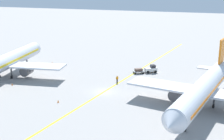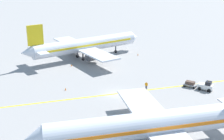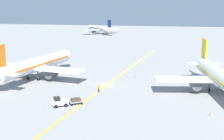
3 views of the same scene
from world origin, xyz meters
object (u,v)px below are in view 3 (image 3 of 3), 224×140
baggage_tug_white (59,102)px  traffic_cone_far_edge (135,77)px  airplane_at_gate (36,65)px  baggage_cart_trailing (76,101)px  airplane_distant_taxiing (100,29)px  traffic_cone_mid_apron (210,114)px  traffic_cone_by_wingtip (193,85)px  airplane_adjacent_stand (220,77)px  ground_crew_worker (99,88)px

baggage_tug_white → traffic_cone_far_edge: baggage_tug_white is taller
airplane_at_gate → baggage_cart_trailing: bearing=-47.4°
airplane_at_gate → airplane_distant_taxiing: size_ratio=1.37×
traffic_cone_mid_apron → traffic_cone_by_wingtip: size_ratio=1.00×
airplane_distant_taxiing → traffic_cone_by_wingtip: bearing=-66.5°
traffic_cone_mid_apron → traffic_cone_by_wingtip: bearing=95.6°
traffic_cone_mid_apron → traffic_cone_far_edge: (-16.64, 25.57, 0.00)m
airplane_distant_taxiing → traffic_cone_far_edge: bearing=-71.8°
baggage_cart_trailing → traffic_cone_by_wingtip: bearing=39.0°
airplane_at_gate → traffic_cone_by_wingtip: 40.34m
traffic_cone_mid_apron → airplane_adjacent_stand: bearing=77.5°
baggage_tug_white → traffic_cone_far_edge: (11.36, 26.34, -0.63)m
airplane_adjacent_stand → airplane_distant_taxiing: size_ratio=1.37×
ground_crew_worker → traffic_cone_by_wingtip: 23.12m
airplane_at_gate → traffic_cone_mid_apron: 46.53m
airplane_distant_taxiing → traffic_cone_mid_apron: 150.85m
airplane_at_gate → traffic_cone_by_wingtip: airplane_at_gate is taller
airplane_adjacent_stand → traffic_cone_by_wingtip: airplane_adjacent_stand is taller
airplane_distant_taxiing → baggage_tug_white: size_ratio=7.78×
airplane_distant_taxiing → baggage_tug_white: bearing=-79.4°
traffic_cone_mid_apron → airplane_distant_taxiing: bearing=111.1°
traffic_cone_far_edge → baggage_tug_white: bearing=-113.3°
traffic_cone_far_edge → traffic_cone_by_wingtip: bearing=-20.7°
airplane_at_gate → ground_crew_worker: size_ratio=21.10×
airplane_adjacent_stand → airplane_distant_taxiing: (-57.63, 126.11, -0.37)m
baggage_cart_trailing → traffic_cone_mid_apron: baggage_cart_trailing is taller
airplane_adjacent_stand → traffic_cone_mid_apron: airplane_adjacent_stand is taller
baggage_tug_white → ground_crew_worker: bearing=65.2°
airplane_distant_taxiing → traffic_cone_far_edge: 121.17m
airplane_at_gate → baggage_cart_trailing: airplane_at_gate is taller
airplane_adjacent_stand → traffic_cone_far_edge: bearing=151.0°
airplane_at_gate → airplane_adjacent_stand: bearing=-6.1°
airplane_distant_taxiing → traffic_cone_by_wingtip: 131.60m
airplane_adjacent_stand → baggage_tug_white: (-31.24, -15.32, -2.81)m
baggage_tug_white → traffic_cone_mid_apron: bearing=1.6°
airplane_adjacent_stand → traffic_cone_by_wingtip: 8.28m
baggage_cart_trailing → traffic_cone_by_wingtip: (23.35, 18.88, -0.49)m
baggage_cart_trailing → traffic_cone_by_wingtip: size_ratio=5.33×
traffic_cone_far_edge → baggage_cart_trailing: bearing=-109.5°
ground_crew_worker → traffic_cone_mid_apron: ground_crew_worker is taller
baggage_cart_trailing → ground_crew_worker: bearing=75.3°
airplane_distant_taxiing → traffic_cone_far_edge: (37.75, -115.09, -3.06)m
airplane_at_gate → baggage_tug_white: airplane_at_gate is taller
airplane_at_gate → traffic_cone_far_edge: airplane_at_gate is taller
traffic_cone_by_wingtip → traffic_cone_far_edge: bearing=159.3°
airplane_at_gate → baggage_tug_white: bearing=-55.0°
airplane_at_gate → traffic_cone_by_wingtip: (40.19, 0.58, -3.43)m
airplane_distant_taxiing → traffic_cone_mid_apron: (54.40, -140.67, -3.06)m
airplane_adjacent_stand → traffic_cone_by_wingtip: size_ratio=64.40×
airplane_adjacent_stand → airplane_distant_taxiing: 138.66m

